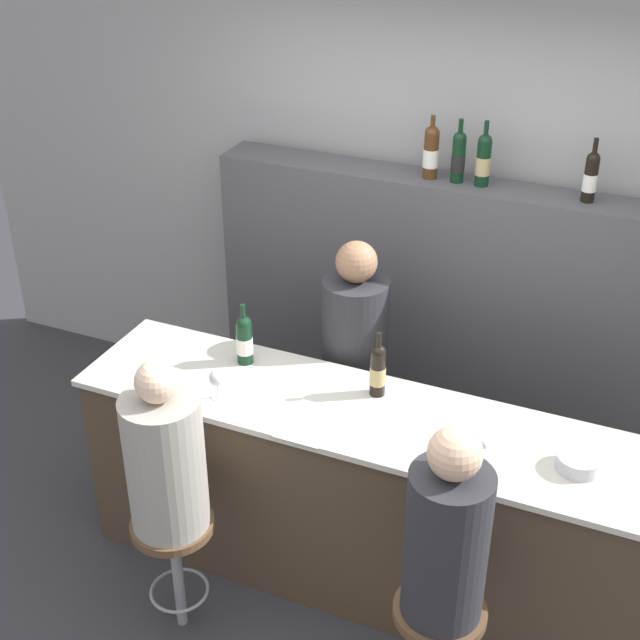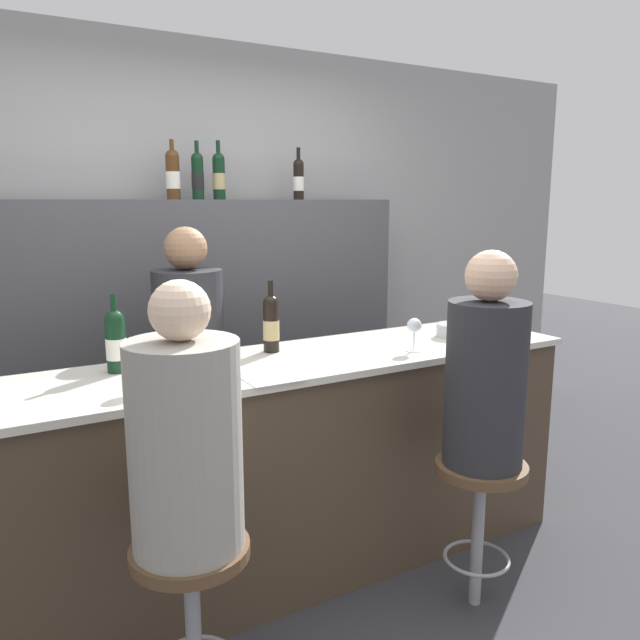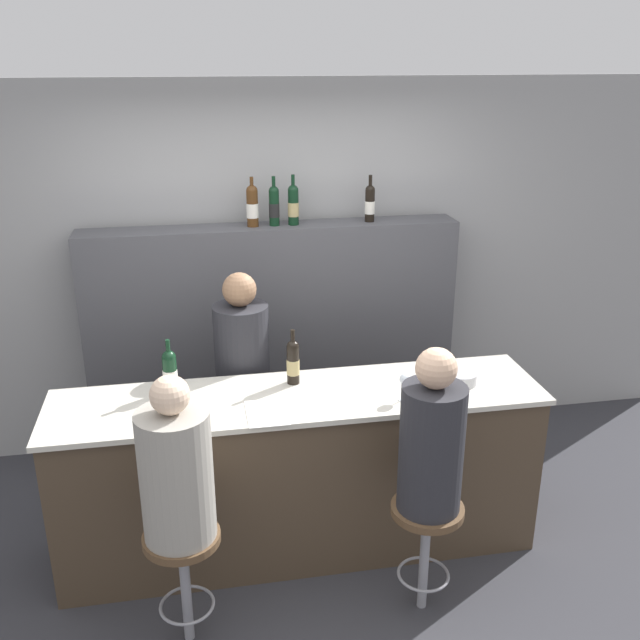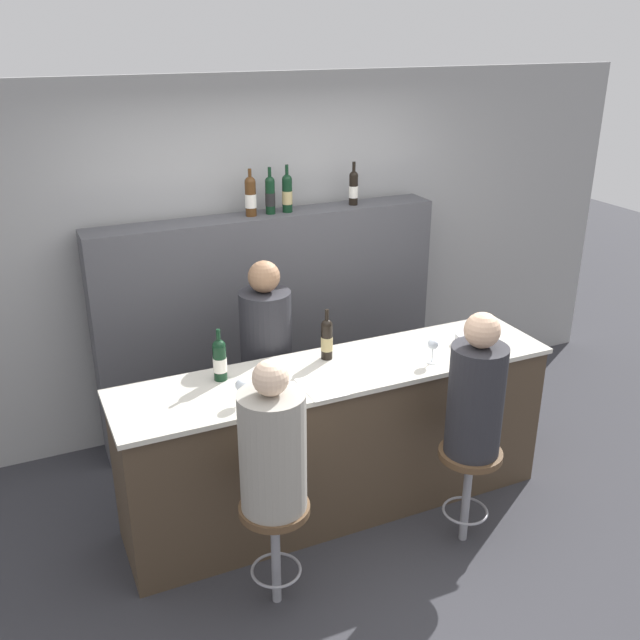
{
  "view_description": "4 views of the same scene",
  "coord_description": "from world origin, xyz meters",
  "px_view_note": "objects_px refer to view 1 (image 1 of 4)",
  "views": [
    {
      "loc": [
        1.1,
        -2.73,
        3.31
      ],
      "look_at": [
        -0.25,
        0.36,
        1.37
      ],
      "focal_mm": 50.0,
      "sensor_mm": 36.0,
      "label": 1
    },
    {
      "loc": [
        -1.19,
        -2.02,
        1.66
      ],
      "look_at": [
        0.12,
        0.23,
        1.16
      ],
      "focal_mm": 35.0,
      "sensor_mm": 36.0,
      "label": 2
    },
    {
      "loc": [
        -0.52,
        -3.16,
        2.75
      ],
      "look_at": [
        0.13,
        0.37,
        1.39
      ],
      "focal_mm": 40.0,
      "sensor_mm": 36.0,
      "label": 3
    },
    {
      "loc": [
        -1.69,
        -3.13,
        2.89
      ],
      "look_at": [
        -0.13,
        0.29,
        1.33
      ],
      "focal_mm": 40.0,
      "sensor_mm": 36.0,
      "label": 4
    }
  ],
  "objects_px": {
    "wine_glass_0": "(217,379)",
    "metal_bowl": "(579,462)",
    "wine_bottle_counter_1": "(378,369)",
    "bar_stool_left": "(174,544)",
    "wine_bottle_counter_0": "(244,339)",
    "wine_bottle_backbar_1": "(458,156)",
    "bartender": "(354,389)",
    "wine_bottle_backbar_0": "(431,152)",
    "wine_bottle_backbar_2": "(483,159)",
    "wine_glass_1": "(481,444)",
    "wine_bottle_backbar_3": "(591,176)",
    "bar_stool_right": "(438,632)",
    "guest_seated_left": "(165,458)",
    "guest_seated_right": "(447,536)"
  },
  "relations": [
    {
      "from": "bartender",
      "to": "guest_seated_left",
      "type": "bearing_deg",
      "value": -109.02
    },
    {
      "from": "wine_bottle_backbar_2",
      "to": "metal_bowl",
      "type": "relative_size",
      "value": 1.82
    },
    {
      "from": "metal_bowl",
      "to": "guest_seated_left",
      "type": "relative_size",
      "value": 0.22
    },
    {
      "from": "wine_bottle_backbar_0",
      "to": "guest_seated_right",
      "type": "relative_size",
      "value": 0.38
    },
    {
      "from": "wine_bottle_backbar_2",
      "to": "wine_glass_1",
      "type": "bearing_deg",
      "value": -73.22
    },
    {
      "from": "wine_bottle_backbar_1",
      "to": "wine_glass_0",
      "type": "relative_size",
      "value": 2.27
    },
    {
      "from": "wine_bottle_backbar_0",
      "to": "wine_glass_0",
      "type": "xyz_separation_m",
      "value": [
        -0.54,
        -1.32,
        -0.71
      ]
    },
    {
      "from": "wine_bottle_counter_1",
      "to": "wine_glass_0",
      "type": "height_order",
      "value": "wine_bottle_counter_1"
    },
    {
      "from": "guest_seated_right",
      "to": "wine_bottle_backbar_0",
      "type": "bearing_deg",
      "value": 110.63
    },
    {
      "from": "wine_glass_0",
      "to": "metal_bowl",
      "type": "bearing_deg",
      "value": 5.1
    },
    {
      "from": "wine_bottle_backbar_0",
      "to": "wine_bottle_counter_1",
      "type": "bearing_deg",
      "value": -83.77
    },
    {
      "from": "bar_stool_right",
      "to": "bartender",
      "type": "relative_size",
      "value": 0.4
    },
    {
      "from": "wine_glass_0",
      "to": "bar_stool_left",
      "type": "relative_size",
      "value": 0.23
    },
    {
      "from": "wine_bottle_counter_0",
      "to": "wine_glass_1",
      "type": "xyz_separation_m",
      "value": [
        1.24,
        -0.32,
        -0.02
      ]
    },
    {
      "from": "wine_bottle_counter_1",
      "to": "bar_stool_left",
      "type": "height_order",
      "value": "wine_bottle_counter_1"
    },
    {
      "from": "bar_stool_right",
      "to": "guest_seated_right",
      "type": "relative_size",
      "value": 0.73
    },
    {
      "from": "wine_bottle_counter_0",
      "to": "bar_stool_left",
      "type": "xyz_separation_m",
      "value": [
        0.03,
        -0.77,
        -0.63
      ]
    },
    {
      "from": "wine_glass_0",
      "to": "guest_seated_left",
      "type": "bearing_deg",
      "value": -90.22
    },
    {
      "from": "bar_stool_left",
      "to": "wine_bottle_backbar_0",
      "type": "bearing_deg",
      "value": 73.01
    },
    {
      "from": "guest_seated_right",
      "to": "wine_bottle_counter_0",
      "type": "bearing_deg",
      "value": 148.16
    },
    {
      "from": "wine_bottle_backbar_3",
      "to": "wine_glass_0",
      "type": "bearing_deg",
      "value": -135.21
    },
    {
      "from": "wine_glass_0",
      "to": "bar_stool_left",
      "type": "xyz_separation_m",
      "value": [
        -0.0,
        -0.45,
        -0.6
      ]
    },
    {
      "from": "guest_seated_left",
      "to": "bartender",
      "type": "xyz_separation_m",
      "value": [
        0.39,
        1.14,
        -0.26
      ]
    },
    {
      "from": "bar_stool_left",
      "to": "wine_bottle_counter_0",
      "type": "bearing_deg",
      "value": 91.89
    },
    {
      "from": "wine_bottle_backbar_0",
      "to": "metal_bowl",
      "type": "bearing_deg",
      "value": -48.6
    },
    {
      "from": "wine_bottle_backbar_1",
      "to": "wine_glass_0",
      "type": "height_order",
      "value": "wine_bottle_backbar_1"
    },
    {
      "from": "wine_bottle_counter_1",
      "to": "bar_stool_left",
      "type": "xyz_separation_m",
      "value": [
        -0.65,
        -0.77,
        -0.63
      ]
    },
    {
      "from": "bar_stool_right",
      "to": "guest_seated_left",
      "type": "bearing_deg",
      "value": 180.0
    },
    {
      "from": "wine_bottle_counter_1",
      "to": "wine_bottle_backbar_0",
      "type": "xyz_separation_m",
      "value": [
        -0.11,
        1.01,
        0.68
      ]
    },
    {
      "from": "guest_seated_right",
      "to": "wine_bottle_backbar_1",
      "type": "bearing_deg",
      "value": 106.48
    },
    {
      "from": "guest_seated_left",
      "to": "metal_bowl",
      "type": "bearing_deg",
      "value": 20.52
    },
    {
      "from": "wine_bottle_backbar_1",
      "to": "bartender",
      "type": "bearing_deg",
      "value": -114.76
    },
    {
      "from": "wine_bottle_backbar_3",
      "to": "wine_bottle_counter_0",
      "type": "bearing_deg",
      "value": -143.47
    },
    {
      "from": "wine_bottle_backbar_0",
      "to": "wine_bottle_backbar_1",
      "type": "height_order",
      "value": "same"
    },
    {
      "from": "wine_bottle_counter_0",
      "to": "bar_stool_left",
      "type": "bearing_deg",
      "value": -88.11
    },
    {
      "from": "wine_glass_0",
      "to": "guest_seated_right",
      "type": "xyz_separation_m",
      "value": [
        1.21,
        -0.45,
        -0.09
      ]
    },
    {
      "from": "wine_bottle_backbar_0",
      "to": "wine_bottle_backbar_2",
      "type": "relative_size",
      "value": 0.98
    },
    {
      "from": "wine_bottle_backbar_3",
      "to": "guest_seated_right",
      "type": "xyz_separation_m",
      "value": [
        -0.12,
        -1.78,
        -0.8
      ]
    },
    {
      "from": "bar_stool_left",
      "to": "bar_stool_right",
      "type": "distance_m",
      "value": 1.21
    },
    {
      "from": "wine_bottle_backbar_3",
      "to": "metal_bowl",
      "type": "relative_size",
      "value": 1.72
    },
    {
      "from": "bar_stool_right",
      "to": "guest_seated_right",
      "type": "distance_m",
      "value": 0.51
    },
    {
      "from": "guest_seated_left",
      "to": "bartender",
      "type": "height_order",
      "value": "bartender"
    },
    {
      "from": "wine_bottle_counter_0",
      "to": "metal_bowl",
      "type": "relative_size",
      "value": 1.72
    },
    {
      "from": "guest_seated_left",
      "to": "bar_stool_right",
      "type": "xyz_separation_m",
      "value": [
        1.21,
        -0.0,
        -0.49
      ]
    },
    {
      "from": "wine_bottle_backbar_1",
      "to": "metal_bowl",
      "type": "xyz_separation_m",
      "value": [
        0.9,
        -1.18,
        -0.78
      ]
    },
    {
      "from": "wine_bottle_backbar_3",
      "to": "bar_stool_left",
      "type": "xyz_separation_m",
      "value": [
        -1.34,
        -1.78,
        -1.31
      ]
    },
    {
      "from": "wine_bottle_backbar_2",
      "to": "metal_bowl",
      "type": "height_order",
      "value": "wine_bottle_backbar_2"
    },
    {
      "from": "wine_bottle_backbar_3",
      "to": "wine_glass_0",
      "type": "relative_size",
      "value": 2.19
    },
    {
      "from": "wine_bottle_backbar_0",
      "to": "wine_glass_1",
      "type": "distance_m",
      "value": 1.64
    },
    {
      "from": "wine_bottle_counter_1",
      "to": "wine_bottle_backbar_2",
      "type": "height_order",
      "value": "wine_bottle_backbar_2"
    }
  ]
}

